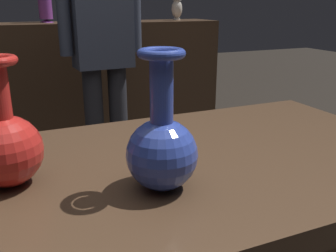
{
  "coord_description": "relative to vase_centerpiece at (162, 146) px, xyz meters",
  "views": [
    {
      "loc": [
        -0.31,
        -0.68,
        1.13
      ],
      "look_at": [
        -0.03,
        -0.05,
        0.9
      ],
      "focal_mm": 39.8,
      "sensor_mm": 36.0,
      "label": 1
    }
  ],
  "objects": [
    {
      "name": "vase_centerpiece",
      "position": [
        0.0,
        0.0,
        0.0
      ],
      "size": [
        0.13,
        0.13,
        0.26
      ],
      "color": "#2D429E",
      "rests_on": "display_plinth"
    },
    {
      "name": "shelf_vase_far_right",
      "position": [
        1.11,
        2.35,
        0.2
      ],
      "size": [
        0.09,
        0.09,
        0.16
      ],
      "color": "silver",
      "rests_on": "back_display_shelf"
    },
    {
      "name": "back_display_shelf",
      "position": [
        0.07,
        2.3,
        -0.39
      ],
      "size": [
        2.6,
        0.4,
        0.99
      ],
      "color": "#422D1E",
      "rests_on": "ground_plane"
    },
    {
      "name": "visitor_center_back",
      "position": [
        0.27,
        1.53,
        0.04
      ],
      "size": [
        0.47,
        0.2,
        1.57
      ],
      "rotation": [
        0.0,
        0.0,
        3.2
      ],
      "color": "#232328",
      "rests_on": "ground_plane"
    },
    {
      "name": "vase_tall_behind",
      "position": [
        -0.26,
        0.13,
        -0.0
      ],
      "size": [
        0.13,
        0.13,
        0.24
      ],
      "color": "red",
      "rests_on": "display_plinth"
    }
  ]
}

